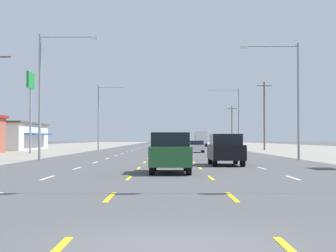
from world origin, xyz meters
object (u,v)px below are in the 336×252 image
object	(u,v)px
streetlight_left_row_0	(45,86)
sedan_inner_right_mid	(195,146)
suv_center_turn_nearest	(169,152)
pole_sign_left_row_1	(30,89)
streetlight_right_row_1	(234,114)
streetlight_left_row_1	(100,113)
streetlight_right_row_0	(291,91)
sedan_far_right_midfar	(219,146)
sedan_center_turn_farther	(168,143)
suv_inner_right_near	(225,149)
box_truck_far_right_far	(200,138)

from	to	relation	value
streetlight_left_row_0	sedan_inner_right_mid	bearing A→B (deg)	61.63
suv_center_turn_nearest	pole_sign_left_row_1	world-z (taller)	pole_sign_left_row_1
pole_sign_left_row_1	streetlight_right_row_1	distance (m)	30.18
streetlight_left_row_1	streetlight_left_row_0	bearing A→B (deg)	-89.86
streetlight_left_row_0	streetlight_right_row_0	bearing A→B (deg)	-0.00
sedan_far_right_midfar	sedan_center_turn_farther	xyz separation A→B (m)	(-6.76, 43.14, 0.00)
sedan_inner_right_mid	sedan_center_turn_farther	distance (m)	48.07
sedan_center_turn_farther	streetlight_left_row_0	xyz separation A→B (m)	(-9.80, -72.21, 5.06)
streetlight_right_row_0	streetlight_left_row_1	world-z (taller)	streetlight_left_row_1
suv_center_turn_nearest	streetlight_left_row_0	world-z (taller)	streetlight_left_row_0
suv_inner_right_near	sedan_far_right_midfar	xyz separation A→B (m)	(3.34, 37.00, -0.27)
sedan_inner_right_mid	box_truck_far_right_far	bearing A→B (deg)	85.78
streetlight_right_row_1	box_truck_far_right_far	bearing A→B (deg)	94.41
sedan_inner_right_mid	streetlight_left_row_0	bearing A→B (deg)	-118.37
suv_center_turn_nearest	sedan_center_turn_farther	size ratio (longest dim) A/B	1.09
suv_inner_right_near	streetlight_left_row_1	world-z (taller)	streetlight_left_row_1
streetlight_left_row_1	streetlight_right_row_1	distance (m)	19.36
sedan_far_right_midfar	sedan_center_turn_farther	distance (m)	43.67
streetlight_left_row_1	sedan_center_turn_farther	bearing A→B (deg)	75.09
sedan_far_right_midfar	streetlight_left_row_0	size ratio (longest dim) A/B	0.45
streetlight_left_row_1	suv_inner_right_near	bearing A→B (deg)	-72.82
suv_inner_right_near	streetlight_right_row_1	size ratio (longest dim) A/B	0.54
box_truck_far_right_far	streetlight_right_row_0	xyz separation A→B (m)	(2.76, -70.76, 3.59)
suv_center_turn_nearest	sedan_far_right_midfar	bearing A→B (deg)	81.21
suv_center_turn_nearest	box_truck_far_right_far	xyz separation A→B (m)	(6.84, 86.17, 0.81)
suv_center_turn_nearest	streetlight_left_row_0	size ratio (longest dim) A/B	0.49
streetlight_left_row_1	pole_sign_left_row_1	bearing A→B (deg)	-110.42
sedan_far_right_midfar	pole_sign_left_row_1	xyz separation A→B (m)	(-22.67, -10.17, 6.55)
pole_sign_left_row_1	sedan_far_right_midfar	bearing A→B (deg)	24.16
suv_inner_right_near	sedan_far_right_midfar	distance (m)	37.15
streetlight_right_row_1	suv_center_turn_nearest	bearing A→B (deg)	-100.75
sedan_center_turn_farther	streetlight_left_row_1	xyz separation A→B (m)	(-9.88, -37.11, 4.70)
suv_inner_right_near	sedan_inner_right_mid	distance (m)	32.19
suv_center_turn_nearest	streetlight_left_row_0	bearing A→B (deg)	122.13
streetlight_left_row_0	streetlight_left_row_1	distance (m)	35.10
streetlight_left_row_0	streetlight_left_row_1	size ratio (longest dim) A/B	1.06
sedan_inner_right_mid	box_truck_far_right_far	distance (m)	46.64
suv_inner_right_near	box_truck_far_right_far	bearing A→B (deg)	87.60
box_truck_far_right_far	pole_sign_left_row_1	world-z (taller)	pole_sign_left_row_1
suv_inner_right_near	streetlight_right_row_1	xyz separation A→B (m)	(6.05, 43.03, 4.29)
suv_inner_right_near	streetlight_right_row_0	distance (m)	10.91
suv_center_turn_nearest	sedan_center_turn_farther	world-z (taller)	suv_center_turn_nearest
box_truck_far_right_far	sedan_center_turn_farther	distance (m)	6.96
suv_center_turn_nearest	streetlight_right_row_1	xyz separation A→B (m)	(9.59, 50.51, 4.29)
streetlight_left_row_1	sedan_inner_right_mid	bearing A→B (deg)	-39.44
box_truck_far_right_far	streetlight_left_row_0	distance (m)	72.77
suv_inner_right_near	sedan_inner_right_mid	world-z (taller)	suv_inner_right_near
sedan_center_turn_farther	streetlight_right_row_0	bearing A→B (deg)	-82.51
sedan_far_right_midfar	streetlight_left_row_0	bearing A→B (deg)	-119.66
streetlight_left_row_1	streetlight_right_row_1	bearing A→B (deg)	-0.00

